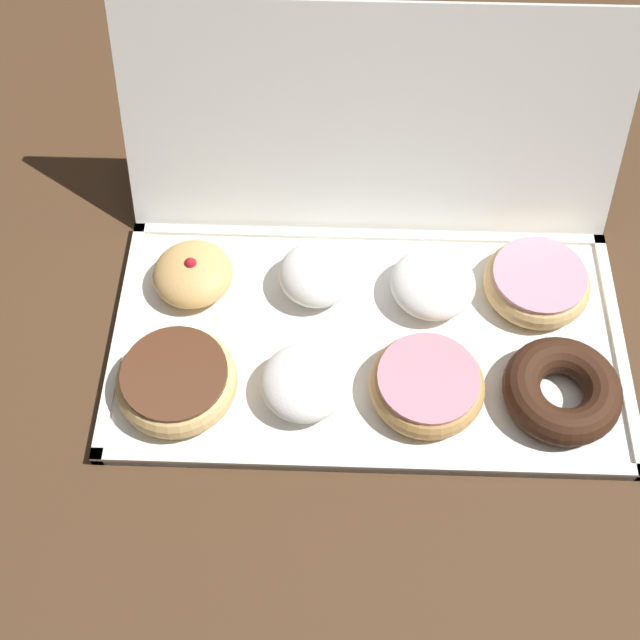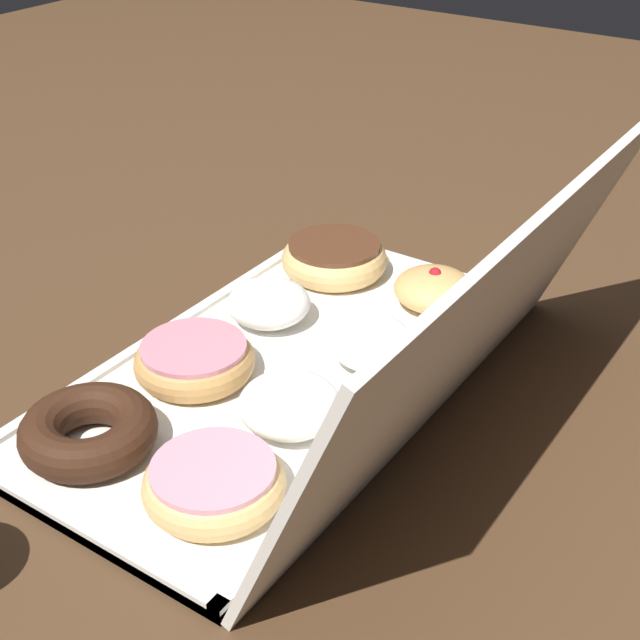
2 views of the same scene
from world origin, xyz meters
name	(u,v)px [view 1 (image 1 of 2)]	position (x,y,z in m)	size (l,w,h in m)	color
ground_plane	(368,345)	(0.00, 0.00, 0.00)	(3.00, 3.00, 0.00)	#4C331E
donut_box	(368,342)	(0.00, 0.00, 0.01)	(0.53, 0.29, 0.01)	white
box_lid_open	(373,128)	(0.00, 0.20, 0.12)	(0.53, 0.26, 0.01)	white
chocolate_frosted_donut_0	(177,381)	(-0.19, -0.06, 0.03)	(0.12, 0.12, 0.04)	#E5B770
powdered_filled_donut_1	(304,383)	(-0.06, -0.06, 0.03)	(0.09, 0.09, 0.04)	white
pink_frosted_donut_2	(427,385)	(0.06, -0.06, 0.03)	(0.12, 0.12, 0.04)	tan
chocolate_cake_ring_donut_3	(562,390)	(0.19, -0.06, 0.03)	(0.12, 0.12, 0.04)	#381E11
jelly_filled_donut_4	(193,274)	(-0.19, 0.06, 0.03)	(0.09, 0.09, 0.05)	tan
powdered_filled_donut_5	(316,274)	(-0.06, 0.07, 0.03)	(0.08, 0.08, 0.05)	white
powdered_filled_donut_6	(433,283)	(0.07, 0.06, 0.03)	(0.09, 0.09, 0.04)	white
pink_frosted_donut_7	(537,282)	(0.18, 0.07, 0.03)	(0.11, 0.11, 0.03)	#E5B770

